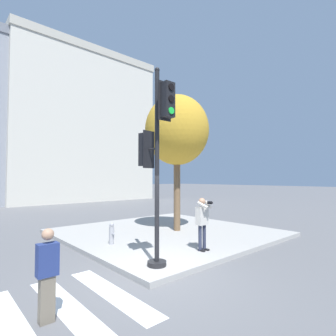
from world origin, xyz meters
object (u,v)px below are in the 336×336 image
traffic_signal_pole (156,152)px  pedestrian_distant (47,272)px  fire_hydrant (112,233)px  street_tree (177,131)px  person_photographer (202,219)px

traffic_signal_pole → pedestrian_distant: size_ratio=3.34×
traffic_signal_pole → fire_hydrant: bearing=84.5°
traffic_signal_pole → street_tree: size_ratio=0.88×
pedestrian_distant → fire_hydrant: bearing=47.3°
pedestrian_distant → street_tree: (6.50, 3.63, 3.70)m
person_photographer → fire_hydrant: (-1.75, 2.62, -0.63)m
person_photographer → pedestrian_distant: size_ratio=1.05×
street_tree → person_photographer: bearing=-119.2°
person_photographer → street_tree: (1.59, 2.83, 3.39)m
person_photographer → fire_hydrant: size_ratio=2.23×
traffic_signal_pole → person_photographer: bearing=4.7°
street_tree → fire_hydrant: street_tree is taller
traffic_signal_pole → street_tree: 4.90m
traffic_signal_pole → pedestrian_distant: 3.75m
street_tree → fire_hydrant: (-3.34, -0.21, -4.02)m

